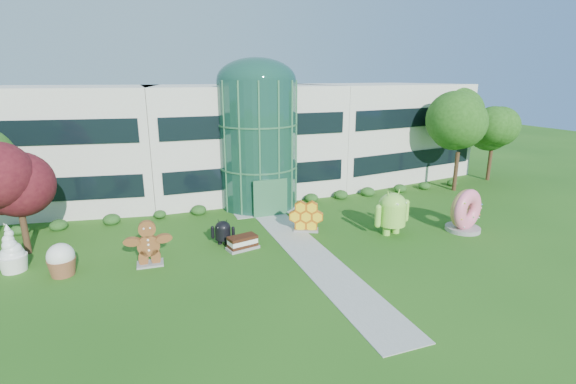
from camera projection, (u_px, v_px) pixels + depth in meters
name	position (u px, v px, depth m)	size (l,w,h in m)	color
ground	(321.00, 265.00, 23.04)	(140.00, 140.00, 0.00)	#215114
building	(239.00, 138.00, 38.04)	(46.00, 15.00, 9.30)	beige
atrium	(258.00, 145.00, 32.56)	(6.00, 6.00, 9.80)	#194738
walkway	(307.00, 251.00, 24.84)	(2.40, 20.00, 0.04)	#9E9E93
tree_red	(20.00, 205.00, 23.77)	(4.00, 4.00, 6.00)	#3F0C14
trees_backdrop	(254.00, 152.00, 33.65)	(52.00, 8.00, 8.40)	#1D4711
android_green	(392.00, 210.00, 27.17)	(2.90, 1.93, 3.28)	#8DDB46
android_black	(223.00, 231.00, 25.66)	(1.56, 1.04, 1.77)	black
donut	(465.00, 210.00, 27.79)	(2.83, 1.36, 2.95)	#F75E7A
gingerbread	(148.00, 243.00, 22.73)	(2.83, 1.09, 2.61)	brown
ice_cream_sandwich	(243.00, 242.00, 25.06)	(1.89, 0.94, 0.84)	black
honeycomb	(306.00, 218.00, 27.85)	(2.43, 0.87, 1.91)	yellow
froyo	(11.00, 248.00, 22.01)	(1.52, 1.52, 2.61)	white
cupcake	(61.00, 259.00, 21.65)	(1.47, 1.47, 1.76)	white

